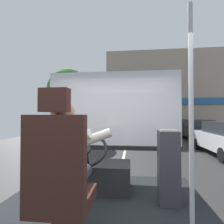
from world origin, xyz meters
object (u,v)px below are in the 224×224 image
(steering_console, at_px, (93,175))
(handrail_pole, at_px, (191,117))
(bus_driver, at_px, (65,157))
(parked_car_black, at_px, (196,129))
(driver_seat, at_px, (60,184))
(parked_car_charcoal, at_px, (175,126))
(fare_box, at_px, (168,166))

(steering_console, bearing_deg, handrail_pole, -38.36)
(bus_driver, bearing_deg, parked_car_black, 66.90)
(driver_seat, xyz_separation_m, parked_car_charcoal, (4.73, 16.79, -0.44))
(driver_seat, height_order, parked_car_charcoal, driver_seat)
(handrail_pole, height_order, parked_car_black, handrail_pole)
(bus_driver, relative_size, parked_car_charcoal, 0.18)
(steering_console, xyz_separation_m, handrail_pole, (1.13, -0.90, 0.86))
(fare_box, xyz_separation_m, parked_car_charcoal, (3.70, 15.83, -0.34))
(bus_driver, relative_size, parked_car_black, 0.18)
(handrail_pole, bearing_deg, parked_car_charcoal, 77.64)
(bus_driver, xyz_separation_m, handrail_pole, (1.13, 0.24, 0.35))
(handrail_pole, bearing_deg, fare_box, 99.08)
(steering_console, height_order, handrail_pole, handrail_pole)
(bus_driver, relative_size, fare_box, 0.84)
(steering_console, height_order, fare_box, fare_box)
(bus_driver, height_order, parked_car_black, bus_driver)
(bus_driver, height_order, handrail_pole, handrail_pole)
(driver_seat, relative_size, parked_car_black, 0.30)
(bus_driver, bearing_deg, driver_seat, -90.00)
(steering_console, distance_m, handrail_pole, 1.69)
(parked_car_black, bearing_deg, fare_box, -110.12)
(handrail_pole, bearing_deg, bus_driver, -168.13)
(handrail_pole, height_order, fare_box, handrail_pole)
(steering_console, xyz_separation_m, parked_car_black, (5.18, 11.01, -0.09))
(bus_driver, bearing_deg, parked_car_charcoal, 74.15)
(handrail_pole, relative_size, fare_box, 2.34)
(bus_driver, distance_m, handrail_pole, 1.21)
(bus_driver, xyz_separation_m, parked_car_charcoal, (4.73, 16.67, -0.62))
(driver_seat, height_order, handrail_pole, handrail_pole)
(driver_seat, bearing_deg, steering_console, 90.00)
(parked_car_charcoal, bearing_deg, driver_seat, -105.75)
(fare_box, relative_size, parked_car_charcoal, 0.21)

